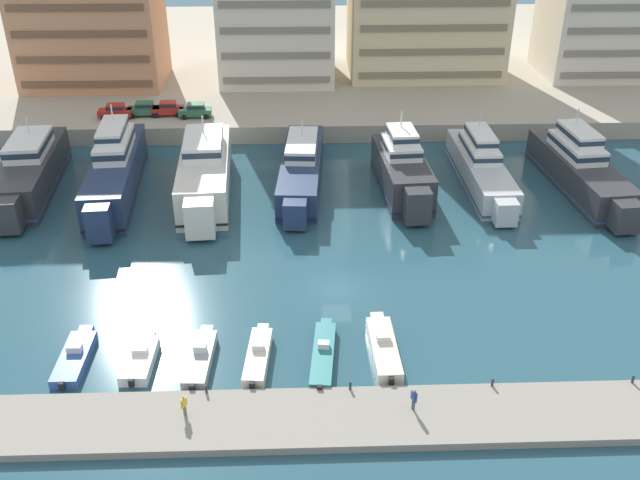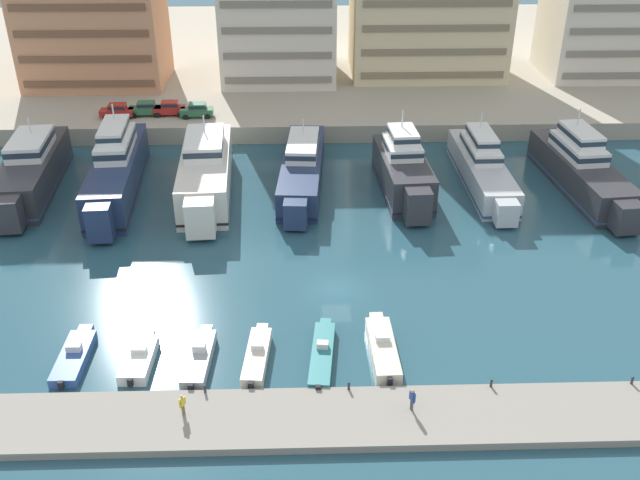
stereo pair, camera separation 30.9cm
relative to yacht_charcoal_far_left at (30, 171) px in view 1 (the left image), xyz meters
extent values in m
plane|color=#285160|center=(31.54, -20.21, -2.25)|extent=(400.00, 400.00, 0.00)
cube|color=#ADA38E|center=(31.54, 47.27, -1.14)|extent=(180.00, 70.00, 2.20)
cube|color=gray|center=(31.54, -35.76, -1.96)|extent=(120.00, 5.47, 0.57)
cube|color=#333338|center=(-0.02, 0.26, -0.35)|extent=(6.13, 17.69, 3.79)
cube|color=#333338|center=(0.77, -9.46, -0.26)|extent=(2.79, 2.58, 3.22)
cube|color=#334C7F|center=(-0.02, 0.26, -1.58)|extent=(6.19, 17.87, 0.24)
cube|color=white|center=(-0.13, 1.56, 2.37)|extent=(4.28, 7.57, 1.65)
cube|color=#233342|center=(-0.13, 1.56, 2.54)|extent=(4.33, 7.65, 0.59)
cylinder|color=silver|center=(-0.21, 2.65, 4.09)|extent=(0.16, 0.16, 1.80)
cube|color=#333338|center=(-0.76, 9.36, -1.20)|extent=(4.09, 1.22, 0.20)
cube|color=navy|center=(9.27, -0.89, -0.22)|extent=(5.44, 19.88, 4.06)
cube|color=navy|center=(9.99, -11.62, -0.12)|extent=(2.41, 2.22, 3.45)
cube|color=black|center=(9.27, -0.89, -1.54)|extent=(5.50, 20.07, 0.24)
cube|color=white|center=(9.17, 0.58, 2.67)|extent=(3.78, 8.45, 1.71)
cube|color=#233342|center=(9.17, 0.58, 2.84)|extent=(3.82, 8.53, 0.62)
cube|color=white|center=(9.17, 0.58, 4.18)|extent=(2.95, 6.59, 1.32)
cube|color=#233342|center=(9.17, 0.58, 4.31)|extent=(2.98, 6.66, 0.48)
cylinder|color=silver|center=(9.09, 1.82, 5.74)|extent=(0.16, 0.16, 1.80)
cube|color=navy|center=(8.59, 9.36, -1.13)|extent=(3.58, 1.13, 0.20)
cube|color=silver|center=(18.63, -0.92, -0.18)|extent=(5.99, 18.15, 4.13)
cube|color=silver|center=(19.19, -10.98, -0.08)|extent=(2.88, 2.65, 3.51)
cube|color=black|center=(18.63, -0.92, -1.52)|extent=(6.05, 18.33, 0.24)
cube|color=white|center=(18.55, 0.42, 2.71)|extent=(4.31, 7.72, 1.66)
cube|color=#233342|center=(18.55, 0.42, 2.88)|extent=(4.36, 7.80, 0.60)
cylinder|color=silver|center=(18.49, 1.54, 4.44)|extent=(0.16, 0.16, 1.80)
cube|color=silver|center=(18.10, 8.46, -1.11)|extent=(4.29, 1.14, 0.20)
cube|color=navy|center=(28.83, 0.80, -0.68)|extent=(5.41, 19.13, 3.14)
cube|color=navy|center=(28.10, -9.54, -0.60)|extent=(2.38, 2.19, 2.66)
cube|color=#192347|center=(28.83, 0.80, -1.70)|extent=(5.46, 19.32, 0.24)
cube|color=white|center=(28.93, 2.21, 1.62)|extent=(3.74, 8.14, 1.45)
cube|color=#233342|center=(28.93, 2.21, 1.76)|extent=(3.78, 8.22, 0.52)
cylinder|color=silver|center=(29.01, 3.40, 3.24)|extent=(0.16, 0.16, 1.80)
cube|color=navy|center=(29.53, 10.67, -1.38)|extent=(3.52, 1.14, 0.20)
cube|color=#333338|center=(39.48, -1.42, -0.28)|extent=(5.26, 13.39, 3.94)
cube|color=#333338|center=(39.95, -8.97, -0.18)|extent=(2.58, 2.37, 3.35)
cube|color=#192347|center=(39.48, -1.42, -1.56)|extent=(5.31, 13.53, 0.24)
cube|color=white|center=(39.41, -0.43, 2.36)|extent=(3.81, 5.72, 1.33)
cube|color=#233342|center=(39.41, -0.43, 2.49)|extent=(3.86, 5.78, 0.48)
cube|color=white|center=(39.41, -0.43, 3.68)|extent=(2.97, 4.47, 1.32)
cube|color=#233342|center=(39.41, -0.43, 3.81)|extent=(3.01, 4.51, 0.48)
cylinder|color=silver|center=(39.36, 0.39, 5.24)|extent=(0.16, 0.16, 1.80)
cube|color=#333338|center=(39.04, 5.59, -1.16)|extent=(3.83, 1.13, 0.20)
cube|color=silver|center=(48.37, 0.33, -0.84)|extent=(4.10, 18.06, 2.82)
cube|color=silver|center=(48.49, -9.55, -0.77)|extent=(2.16, 1.97, 2.40)
cube|color=#334C7F|center=(48.37, 0.33, -1.75)|extent=(4.14, 18.24, 0.24)
cube|color=white|center=(48.36, 1.68, 1.24)|extent=(3.12, 7.60, 1.32)
cube|color=#233342|center=(48.36, 1.68, 1.37)|extent=(3.16, 7.68, 0.48)
cube|color=white|center=(48.36, 1.68, 2.55)|extent=(2.44, 5.93, 1.30)
cube|color=#233342|center=(48.36, 1.68, 2.68)|extent=(2.47, 5.99, 0.47)
cylinder|color=silver|center=(48.34, 2.82, 4.09)|extent=(0.16, 0.16, 1.80)
cube|color=silver|center=(48.26, 9.79, -1.47)|extent=(3.32, 0.94, 0.20)
cube|color=#333338|center=(58.58, -1.31, -0.56)|extent=(6.10, 18.45, 3.37)
cube|color=#333338|center=(59.50, -11.33, -0.47)|extent=(2.65, 2.45, 2.87)
cube|color=#334C7F|center=(58.58, -1.31, -1.66)|extent=(6.16, 18.63, 0.24)
cube|color=white|center=(58.46, 0.05, 1.86)|extent=(4.17, 7.89, 1.47)
cube|color=#233342|center=(58.46, 0.05, 2.01)|extent=(4.22, 7.97, 0.53)
cube|color=white|center=(58.46, 0.05, 3.30)|extent=(3.25, 6.16, 1.40)
cube|color=#233342|center=(58.46, 0.05, 3.44)|extent=(3.29, 6.22, 0.50)
cylinder|color=silver|center=(58.35, 1.18, 4.90)|extent=(0.16, 0.16, 1.80)
cube|color=#333338|center=(57.72, 8.16, -1.32)|extent=(3.87, 1.24, 0.20)
cube|color=#33569E|center=(12.02, -29.18, -1.86)|extent=(2.00, 5.78, 0.76)
cube|color=#33569E|center=(12.05, -25.92, -1.86)|extent=(1.07, 0.88, 0.65)
cube|color=silver|center=(12.02, -28.75, -1.23)|extent=(1.07, 0.61, 0.50)
cube|color=#283847|center=(12.03, -28.47, -1.16)|extent=(0.97, 0.09, 0.30)
cube|color=black|center=(11.99, -32.24, -1.71)|extent=(0.36, 0.28, 0.60)
cube|color=white|center=(16.79, -29.53, -1.83)|extent=(2.16, 4.93, 0.84)
cube|color=white|center=(16.87, -26.69, -1.83)|extent=(1.13, 0.94, 0.71)
cube|color=silver|center=(16.80, -29.16, -1.22)|extent=(1.13, 0.63, 0.39)
cube|color=#283847|center=(16.81, -28.88, -1.16)|extent=(1.01, 0.11, 0.23)
cube|color=black|center=(16.71, -32.14, -1.68)|extent=(0.37, 0.29, 0.60)
cube|color=#9EA3A8|center=(21.12, -29.65, -1.81)|extent=(1.99, 6.07, 0.87)
cube|color=#9EA3A8|center=(21.30, -26.32, -1.81)|extent=(0.96, 0.80, 0.74)
cube|color=silver|center=(21.14, -29.20, -1.10)|extent=(0.95, 0.65, 0.57)
cube|color=#283847|center=(21.16, -28.92, -1.01)|extent=(0.84, 0.12, 0.34)
cube|color=black|center=(20.95, -32.82, -1.66)|extent=(0.37, 0.30, 0.60)
cube|color=beige|center=(25.29, -29.63, -1.77)|extent=(2.02, 6.08, 0.96)
cube|color=beige|center=(25.56, -26.35, -1.77)|extent=(0.90, 0.76, 0.81)
cube|color=silver|center=(25.33, -29.19, -1.06)|extent=(0.89, 0.67, 0.45)
cube|color=#283847|center=(25.35, -28.91, -0.99)|extent=(0.77, 0.14, 0.27)
cube|color=black|center=(25.04, -32.79, -1.62)|extent=(0.38, 0.31, 0.60)
cube|color=teal|center=(30.02, -29.42, -1.87)|extent=(2.25, 7.27, 0.74)
cube|color=teal|center=(30.42, -25.56, -1.87)|extent=(0.91, 0.77, 0.63)
cube|color=silver|center=(30.08, -28.89, -1.27)|extent=(0.90, 0.68, 0.46)
cube|color=#283847|center=(30.11, -28.61, -1.20)|extent=(0.77, 0.16, 0.28)
cube|color=black|center=(29.64, -33.16, -1.72)|extent=(0.39, 0.32, 0.60)
cube|color=beige|center=(34.49, -29.13, -1.71)|extent=(2.03, 6.83, 1.08)
cube|color=beige|center=(34.38, -25.38, -1.71)|extent=(1.03, 0.85, 0.91)
cube|color=silver|center=(34.48, -28.62, -0.95)|extent=(1.02, 0.63, 0.43)
cube|color=#283847|center=(34.47, -28.35, -0.89)|extent=(0.92, 0.11, 0.26)
cube|color=black|center=(34.60, -32.70, -1.56)|extent=(0.37, 0.29, 0.60)
cube|color=red|center=(5.65, 16.10, 0.68)|extent=(4.15, 1.83, 0.80)
cube|color=red|center=(5.80, 16.11, 1.42)|extent=(2.15, 1.63, 0.68)
cube|color=#1E2833|center=(5.80, 16.11, 1.42)|extent=(2.11, 1.64, 0.37)
cylinder|color=black|center=(4.33, 15.21, 0.28)|extent=(0.65, 0.24, 0.64)
cylinder|color=black|center=(4.28, 16.91, 0.28)|extent=(0.65, 0.24, 0.64)
cylinder|color=black|center=(7.03, 15.30, 0.28)|extent=(0.65, 0.24, 0.64)
cylinder|color=black|center=(6.98, 17.00, 0.28)|extent=(0.65, 0.24, 0.64)
cube|color=#2D6642|center=(9.11, 16.82, 0.68)|extent=(4.16, 1.84, 0.80)
cube|color=#2D6642|center=(9.26, 16.83, 1.42)|extent=(2.15, 1.63, 0.68)
cube|color=#1E2833|center=(9.26, 16.83, 1.42)|extent=(2.11, 1.65, 0.37)
cylinder|color=black|center=(7.79, 15.93, 0.28)|extent=(0.65, 0.24, 0.64)
cylinder|color=black|center=(7.73, 17.62, 0.28)|extent=(0.65, 0.24, 0.64)
cylinder|color=black|center=(10.49, 16.02, 0.28)|extent=(0.65, 0.24, 0.64)
cylinder|color=black|center=(10.43, 17.72, 0.28)|extent=(0.65, 0.24, 0.64)
cube|color=red|center=(12.11, 16.87, 0.68)|extent=(4.15, 1.84, 0.80)
cube|color=red|center=(12.26, 16.88, 1.42)|extent=(2.15, 1.63, 0.68)
cube|color=#1E2833|center=(12.26, 16.88, 1.42)|extent=(2.11, 1.64, 0.37)
cylinder|color=black|center=(10.79, 15.98, 0.28)|extent=(0.65, 0.24, 0.64)
cylinder|color=black|center=(10.73, 17.68, 0.28)|extent=(0.65, 0.24, 0.64)
cylinder|color=black|center=(13.49, 16.07, 0.28)|extent=(0.65, 0.24, 0.64)
cylinder|color=black|center=(13.43, 17.77, 0.28)|extent=(0.65, 0.24, 0.64)
cube|color=#2D6642|center=(15.66, 16.11, 0.68)|extent=(4.17, 1.87, 0.80)
cube|color=#2D6642|center=(15.81, 16.12, 1.42)|extent=(2.16, 1.65, 0.68)
cube|color=#1E2833|center=(15.81, 16.12, 1.42)|extent=(2.12, 1.66, 0.37)
cylinder|color=black|center=(14.35, 15.20, 0.28)|extent=(0.65, 0.25, 0.64)
cylinder|color=black|center=(14.27, 16.90, 0.28)|extent=(0.65, 0.25, 0.64)
cylinder|color=black|center=(17.04, 15.32, 0.28)|extent=(0.65, 0.25, 0.64)
cylinder|color=black|center=(16.97, 17.02, 0.28)|extent=(0.65, 0.25, 0.64)
cube|color=brown|center=(0.17, 24.87, 1.63)|extent=(17.55, 0.24, 0.90)
cube|color=brown|center=(0.17, 24.87, 4.98)|extent=(17.55, 0.24, 0.90)
cube|color=brown|center=(0.17, 24.87, 8.33)|extent=(17.55, 0.24, 0.90)
cube|color=brown|center=(0.17, 24.87, 11.69)|extent=(17.55, 0.24, 0.90)
cube|color=silver|center=(25.76, 33.40, 10.05)|extent=(15.97, 14.98, 20.19)
cube|color=gray|center=(25.76, 25.81, 1.64)|extent=(14.70, 0.24, 0.90)
cube|color=gray|center=(25.76, 25.81, 5.00)|extent=(14.70, 0.24, 0.90)
cube|color=gray|center=(25.76, 25.81, 8.37)|extent=(14.70, 0.24, 0.90)
cube|color=gray|center=(25.76, 25.81, 11.73)|extent=(14.70, 0.24, 0.90)
cube|color=#7E7359|center=(47.33, 27.64, 1.58)|extent=(20.14, 0.24, 0.90)
cube|color=#7E7359|center=(47.33, 27.64, 4.83)|extent=(20.14, 0.24, 0.90)
cube|color=#7E7359|center=(47.33, 27.64, 8.09)|extent=(20.14, 0.24, 0.90)
cube|color=#7E7359|center=(47.33, 27.64, 11.34)|extent=(20.14, 0.24, 0.90)
cube|color=gray|center=(74.98, 26.92, 1.50)|extent=(18.73, 0.24, 0.90)
cube|color=gray|center=(74.98, 26.92, 4.59)|extent=(18.73, 0.24, 0.90)
cube|color=gray|center=(74.98, 26.92, 7.67)|extent=(18.73, 0.24, 0.90)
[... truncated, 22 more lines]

